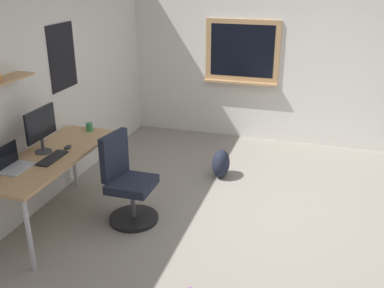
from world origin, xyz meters
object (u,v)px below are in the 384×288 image
(monitor_primary, at_px, (41,127))
(keyboard, at_px, (52,158))
(desk, at_px, (51,161))
(office_chair, at_px, (127,184))
(computer_mouse, at_px, (68,147))
(laptop, at_px, (12,163))
(backpack, at_px, (221,163))
(coffee_mug, at_px, (89,127))

(monitor_primary, height_order, keyboard, monitor_primary)
(monitor_primary, bearing_deg, desk, -112.81)
(desk, bearing_deg, office_chair, -70.76)
(keyboard, height_order, computer_mouse, computer_mouse)
(laptop, distance_m, backpack, 2.53)
(computer_mouse, height_order, coffee_mug, coffee_mug)
(monitor_primary, xyz_separation_m, backpack, (1.48, -1.50, -0.84))
(desk, distance_m, laptop, 0.43)
(desk, xyz_separation_m, office_chair, (0.25, -0.70, -0.28))
(desk, relative_size, office_chair, 1.77)
(desk, bearing_deg, computer_mouse, -21.61)
(office_chair, height_order, coffee_mug, office_chair)
(backpack, bearing_deg, keyboard, 140.43)
(desk, height_order, computer_mouse, computer_mouse)
(office_chair, distance_m, backpack, 1.47)
(computer_mouse, xyz_separation_m, backpack, (1.32, -1.32, -0.59))
(office_chair, bearing_deg, coffee_mug, 53.65)
(keyboard, bearing_deg, laptop, 142.51)
(office_chair, relative_size, computer_mouse, 9.13)
(office_chair, relative_size, backpack, 2.59)
(office_chair, xyz_separation_m, monitor_primary, (-0.20, 0.80, 0.62))
(keyboard, distance_m, coffee_mug, 0.83)
(monitor_primary, bearing_deg, backpack, -45.50)
(coffee_mug, xyz_separation_m, backpack, (0.78, -1.37, -0.62))
(office_chair, xyz_separation_m, backpack, (1.27, -0.70, -0.22))
(desk, relative_size, monitor_primary, 3.63)
(office_chair, bearing_deg, computer_mouse, 94.50)
(keyboard, bearing_deg, coffee_mug, 3.47)
(coffee_mug, bearing_deg, computer_mouse, -174.76)
(computer_mouse, bearing_deg, office_chair, -85.50)
(laptop, distance_m, computer_mouse, 0.62)
(laptop, relative_size, keyboard, 0.84)
(monitor_primary, distance_m, keyboard, 0.34)
(laptop, height_order, computer_mouse, laptop)
(office_chair, bearing_deg, monitor_primary, 104.20)
(desk, height_order, keyboard, keyboard)
(coffee_mug, bearing_deg, desk, 177.87)
(monitor_primary, height_order, backpack, monitor_primary)
(coffee_mug, relative_size, backpack, 0.25)
(office_chair, height_order, backpack, office_chair)
(laptop, relative_size, computer_mouse, 2.98)
(desk, xyz_separation_m, computer_mouse, (0.20, -0.08, 0.09))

